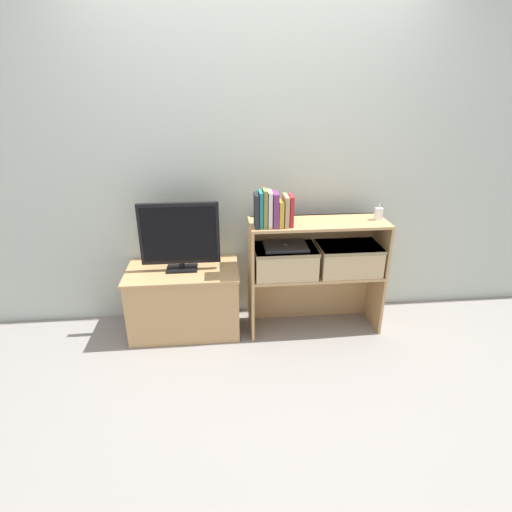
% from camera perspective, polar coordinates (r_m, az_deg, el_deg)
% --- Properties ---
extents(ground_plane, '(16.00, 16.00, 0.00)m').
position_cam_1_polar(ground_plane, '(3.04, 0.32, -12.08)').
color(ground_plane, gray).
extents(wall_back, '(10.00, 0.05, 2.40)m').
position_cam_1_polar(wall_back, '(3.03, -0.61, 12.59)').
color(wall_back, '#B2BCB2').
rests_on(wall_back, ground_plane).
extents(tv_stand, '(0.82, 0.48, 0.51)m').
position_cam_1_polar(tv_stand, '(3.10, -10.14, -6.15)').
color(tv_stand, tan).
rests_on(tv_stand, ground_plane).
extents(tv, '(0.57, 0.14, 0.50)m').
position_cam_1_polar(tv, '(2.89, -10.85, 2.89)').
color(tv, black).
rests_on(tv, tv_stand).
extents(bookshelf_lower_tier, '(0.99, 0.34, 0.47)m').
position_cam_1_polar(bookshelf_lower_tier, '(3.15, 8.03, -4.54)').
color(bookshelf_lower_tier, tan).
rests_on(bookshelf_lower_tier, ground_plane).
extents(bookshelf_upper_tier, '(0.99, 0.34, 0.40)m').
position_cam_1_polar(bookshelf_upper_tier, '(2.97, 8.50, 2.80)').
color(bookshelf_upper_tier, tan).
rests_on(bookshelf_upper_tier, bookshelf_lower_tier).
extents(book_charcoal, '(0.02, 0.14, 0.23)m').
position_cam_1_polar(book_charcoal, '(2.70, 0.03, 6.53)').
color(book_charcoal, '#232328').
rests_on(book_charcoal, bookshelf_upper_tier).
extents(book_teal, '(0.02, 0.13, 0.24)m').
position_cam_1_polar(book_teal, '(2.70, 0.65, 6.71)').
color(book_teal, '#1E7075').
rests_on(book_teal, bookshelf_upper_tier).
extents(book_olive, '(0.03, 0.13, 0.26)m').
position_cam_1_polar(book_olive, '(2.70, 1.28, 6.84)').
color(book_olive, olive).
rests_on(book_olive, bookshelf_upper_tier).
extents(book_ivory, '(0.03, 0.13, 0.24)m').
position_cam_1_polar(book_ivory, '(2.71, 1.95, 6.75)').
color(book_ivory, silver).
rests_on(book_ivory, bookshelf_upper_tier).
extents(book_plum, '(0.04, 0.15, 0.23)m').
position_cam_1_polar(book_plum, '(2.71, 2.74, 6.65)').
color(book_plum, '#6B2D66').
rests_on(book_plum, bookshelf_upper_tier).
extents(book_mustard, '(0.03, 0.14, 0.18)m').
position_cam_1_polar(book_mustard, '(2.73, 3.51, 6.14)').
color(book_mustard, gold).
rests_on(book_mustard, bookshelf_upper_tier).
extents(book_tan, '(0.03, 0.15, 0.21)m').
position_cam_1_polar(book_tan, '(2.73, 4.27, 6.47)').
color(book_tan, tan).
rests_on(book_tan, bookshelf_upper_tier).
extents(book_crimson, '(0.03, 0.12, 0.21)m').
position_cam_1_polar(book_crimson, '(2.73, 4.98, 6.48)').
color(book_crimson, '#B22328').
rests_on(book_crimson, bookshelf_upper_tier).
extents(baby_monitor, '(0.05, 0.03, 0.12)m').
position_cam_1_polar(baby_monitor, '(3.00, 17.11, 5.79)').
color(baby_monitor, white).
rests_on(baby_monitor, bookshelf_upper_tier).
extents(storage_basket_left, '(0.45, 0.31, 0.21)m').
position_cam_1_polar(storage_basket_left, '(2.91, 4.15, -0.53)').
color(storage_basket_left, tan).
rests_on(storage_basket_left, bookshelf_lower_tier).
extents(storage_basket_right, '(0.45, 0.31, 0.21)m').
position_cam_1_polar(storage_basket_right, '(3.02, 13.05, -0.17)').
color(storage_basket_right, tan).
rests_on(storage_basket_right, bookshelf_lower_tier).
extents(laptop, '(0.31, 0.23, 0.02)m').
position_cam_1_polar(laptop, '(2.87, 4.21, 1.41)').
color(laptop, '#2D2D33').
rests_on(laptop, storage_basket_left).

